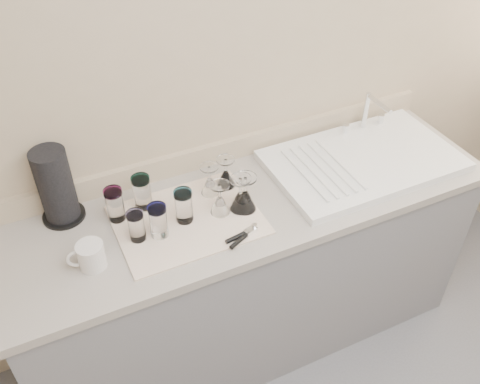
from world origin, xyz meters
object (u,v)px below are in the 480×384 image
tumbler_cyan (142,192)px  goblet_front_left (220,203)px  sink_unit (363,160)px  tumbler_magenta (136,226)px  paper_towel_roll (56,187)px  can_opener (243,236)px  tumbler_blue (158,221)px  white_mug (90,256)px  goblet_back_right (226,176)px  tumbler_teal (115,204)px  tumbler_lavender (184,206)px  goblet_extra (240,199)px  goblet_front_right (245,198)px  goblet_back_left (210,184)px

tumbler_cyan → goblet_front_left: 0.31m
sink_unit → tumbler_magenta: 1.03m
goblet_front_left → paper_towel_roll: 0.62m
can_opener → paper_towel_roll: bearing=144.4°
can_opener → tumbler_cyan: bearing=130.1°
tumbler_cyan → can_opener: (0.28, -0.33, -0.06)m
tumbler_blue → white_mug: size_ratio=0.97×
goblet_back_right → can_opener: bearing=-103.1°
goblet_front_left → can_opener: 0.17m
tumbler_teal → tumbler_blue: 0.20m
tumbler_cyan → tumbler_blue: 0.18m
goblet_back_right → paper_towel_roll: size_ratio=0.44×
tumbler_lavender → paper_towel_roll: size_ratio=0.45×
sink_unit → paper_towel_roll: bearing=170.3°
sink_unit → goblet_extra: sink_unit is taller
tumbler_blue → paper_towel_roll: paper_towel_roll is taller
tumbler_blue → tumbler_cyan: bearing=91.6°
tumbler_lavender → paper_towel_roll: (-0.42, 0.23, 0.07)m
sink_unit → can_opener: 0.71m
tumbler_teal → paper_towel_roll: (-0.18, 0.11, 0.07)m
tumbler_cyan → white_mug: (-0.26, -0.22, -0.03)m
goblet_front_right → tumbler_blue: bearing=179.1°
can_opener → goblet_front_left: bearing=95.6°
goblet_extra → goblet_back_right: bearing=87.0°
goblet_front_left → tumbler_cyan: bearing=148.3°
paper_towel_roll → tumbler_cyan: bearing=-15.7°
tumbler_teal → goblet_front_right: bearing=-18.9°
tumbler_teal → tumbler_magenta: tumbler_teal is taller
sink_unit → white_mug: size_ratio=5.79×
sink_unit → white_mug: sink_unit is taller
tumbler_blue → tumbler_magenta: bearing=169.0°
goblet_back_right → white_mug: bearing=-162.0°
tumbler_blue → goblet_back_right: bearing=24.9°
sink_unit → tumbler_lavender: size_ratio=5.86×
tumbler_magenta → goblet_extra: bearing=-1.8°
tumbler_cyan → goblet_front_right: 0.40m
goblet_back_left → paper_towel_roll: bearing=168.3°
tumbler_teal → white_mug: tumbler_teal is taller
white_mug → tumbler_teal: bearing=53.2°
white_mug → tumbler_magenta: bearing=16.2°
tumbler_blue → paper_towel_roll: bearing=139.1°
goblet_front_left → white_mug: goblet_front_left is taller
sink_unit → can_opener: sink_unit is taller
tumbler_magenta → goblet_extra: goblet_extra is taller
sink_unit → goblet_back_right: size_ratio=6.09×
tumbler_magenta → can_opener: (0.35, -0.16, -0.06)m
tumbler_lavender → goblet_front_right: 0.24m
goblet_back_right → sink_unit: bearing=-10.4°
tumbler_teal → tumbler_magenta: bearing=-74.0°
sink_unit → tumbler_lavender: 0.84m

